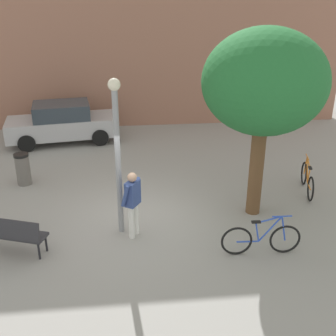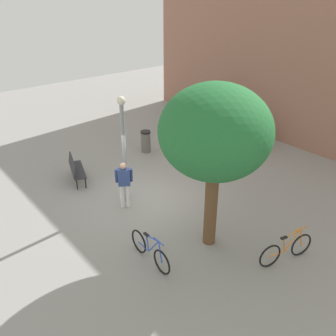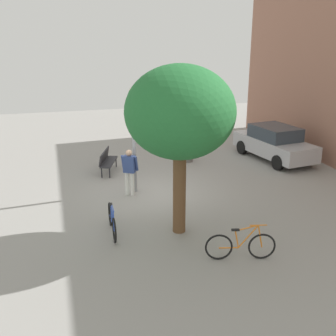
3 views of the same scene
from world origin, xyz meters
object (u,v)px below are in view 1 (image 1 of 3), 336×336
at_px(park_bench, 10,232).
at_px(trash_bin, 23,169).
at_px(bicycle_blue, 261,239).
at_px(person_by_lamppost, 133,200).
at_px(bicycle_orange, 307,180).
at_px(parked_car_silver, 63,123).
at_px(lamppost, 117,146).
at_px(plaza_tree, 264,83).

height_order(park_bench, trash_bin, trash_bin).
bearing_deg(park_bench, bicycle_blue, -6.29).
height_order(person_by_lamppost, bicycle_orange, person_by_lamppost).
bearing_deg(parked_car_silver, bicycle_orange, -34.47).
xyz_separation_m(lamppost, parked_car_silver, (-2.26, 6.91, -1.46)).
bearing_deg(plaza_tree, trash_bin, 159.33).
height_order(bicycle_orange, trash_bin, trash_bin).
bearing_deg(person_by_lamppost, parked_car_silver, 109.67).
height_order(lamppost, bicycle_blue, lamppost).
distance_m(person_by_lamppost, bicycle_blue, 3.06).
bearing_deg(parked_car_silver, park_bench, -91.52).
distance_m(park_bench, parked_car_silver, 7.61).
height_order(parked_car_silver, trash_bin, parked_car_silver).
relative_size(person_by_lamppost, plaza_tree, 0.35).
bearing_deg(parked_car_silver, bicycle_blue, -56.78).
bearing_deg(bicycle_blue, park_bench, 173.71).
distance_m(person_by_lamppost, bicycle_orange, 5.51).
height_order(park_bench, plaza_tree, plaza_tree).
bearing_deg(trash_bin, parked_car_silver, 79.58).
distance_m(person_by_lamppost, trash_bin, 4.66).
bearing_deg(park_bench, person_by_lamppost, 8.97).
distance_m(bicycle_blue, bicycle_orange, 3.74).
bearing_deg(plaza_tree, bicycle_blue, -101.70).
distance_m(plaza_tree, trash_bin, 7.54).
xyz_separation_m(plaza_tree, bicycle_blue, (-0.39, -1.89, -3.09)).
height_order(lamppost, trash_bin, lamppost).
bearing_deg(person_by_lamppost, trash_bin, 134.90).
xyz_separation_m(lamppost, bicycle_blue, (3.12, -1.31, -1.85)).
xyz_separation_m(plaza_tree, parked_car_silver, (-5.77, 6.33, -2.70)).
bearing_deg(person_by_lamppost, bicycle_orange, 20.00).
height_order(plaza_tree, trash_bin, plaza_tree).
bearing_deg(bicycle_orange, parked_car_silver, 145.53).
bearing_deg(trash_bin, bicycle_orange, -9.52).
bearing_deg(lamppost, parked_car_silver, 108.09).
xyz_separation_m(lamppost, bicycle_orange, (5.45, 1.62, -1.85)).
relative_size(bicycle_blue, parked_car_silver, 0.41).
relative_size(bicycle_orange, parked_car_silver, 0.40).
relative_size(bicycle_blue, trash_bin, 1.82).
height_order(park_bench, bicycle_blue, bicycle_blue).
bearing_deg(parked_car_silver, person_by_lamppost, -70.33).
height_order(person_by_lamppost, trash_bin, person_by_lamppost).
bearing_deg(trash_bin, plaza_tree, -20.67).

